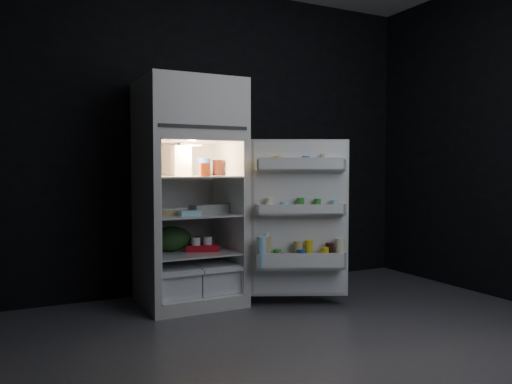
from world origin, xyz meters
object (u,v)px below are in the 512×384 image
refrigerator (188,185)px  fridge_door (300,220)px  egg_carton (210,209)px  yogurt_tray (203,248)px  milk_jug (181,161)px

refrigerator → fridge_door: (0.72, -0.54, -0.27)m
refrigerator → egg_carton: bearing=-29.0°
refrigerator → yogurt_tray: size_ratio=6.78×
refrigerator → milk_jug: (-0.05, 0.04, 0.19)m
fridge_door → egg_carton: 0.73m
fridge_door → milk_jug: fridge_door is taller
egg_carton → yogurt_tray: bearing=174.3°
refrigerator → milk_jug: 0.20m
fridge_door → yogurt_tray: bearing=144.4°
refrigerator → fridge_door: 0.94m
fridge_door → egg_carton: fridge_door is taller
egg_carton → fridge_door: bearing=-50.7°
egg_carton → yogurt_tray: 0.32m
milk_jug → yogurt_tray: size_ratio=0.91×
refrigerator → egg_carton: refrigerator is taller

